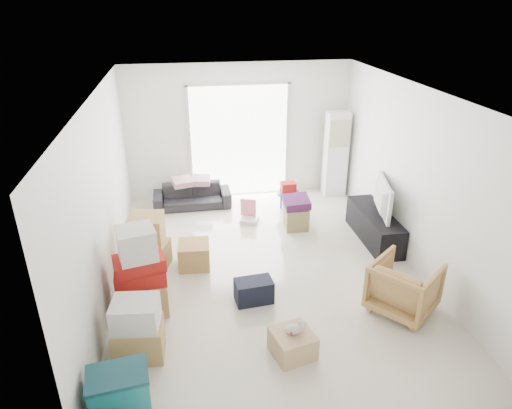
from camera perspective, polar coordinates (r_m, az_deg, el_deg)
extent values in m
cube|color=beige|center=(7.19, 1.26, -8.83)|extent=(4.50, 6.00, 0.24)
cube|color=white|center=(6.07, 1.52, 14.94)|extent=(4.50, 6.00, 0.24)
cube|color=white|center=(9.41, -2.25, 9.31)|extent=(4.50, 0.24, 2.70)
cube|color=white|center=(3.90, 10.37, -15.78)|extent=(4.50, 0.24, 2.70)
cube|color=white|center=(6.50, -19.61, 0.58)|extent=(0.24, 6.00, 2.70)
cube|color=white|center=(7.29, 20.02, 3.12)|extent=(0.24, 6.00, 2.70)
cube|color=white|center=(9.33, -2.11, 7.90)|extent=(2.00, 0.01, 2.30)
cube|color=silver|center=(9.25, -8.31, 7.51)|extent=(0.06, 0.04, 2.30)
cube|color=silver|center=(9.49, 3.95, 8.16)|extent=(0.06, 0.04, 2.30)
cube|color=silver|center=(9.05, -2.22, 14.86)|extent=(2.10, 0.04, 0.06)
cube|color=white|center=(9.55, 9.94, 6.21)|extent=(0.45, 0.30, 1.75)
cube|color=black|center=(8.06, 14.57, -2.64)|extent=(0.46, 1.52, 0.51)
imported|color=black|center=(7.92, 14.81, -0.58)|extent=(0.80, 1.11, 0.13)
imported|color=#29292E|center=(9.10, -8.01, 1.49)|extent=(1.51, 0.45, 0.59)
cube|color=#BC8998|center=(8.98, -9.23, 3.55)|extent=(0.46, 0.40, 0.12)
cube|color=#BC8998|center=(9.01, -6.93, 3.75)|extent=(0.39, 0.33, 0.12)
imported|color=tan|center=(6.37, 18.06, -9.50)|extent=(1.05, 1.06, 0.80)
cube|color=#126265|center=(4.84, -16.75, -21.18)|extent=(0.59, 0.45, 0.31)
cube|color=#0C333D|center=(4.72, -17.02, -19.71)|extent=(0.62, 0.47, 0.04)
cube|color=#AE864E|center=(5.69, -14.41, -16.08)|extent=(0.58, 0.49, 0.42)
cube|color=white|center=(5.45, -14.83, -13.08)|extent=(0.56, 0.47, 0.33)
cube|color=#AE864E|center=(6.36, -13.93, -10.96)|extent=(0.68, 0.68, 0.43)
cube|color=red|center=(6.19, -14.23, -8.59)|extent=(0.68, 0.48, 0.20)
cube|color=red|center=(6.09, -14.41, -7.13)|extent=(0.71, 0.54, 0.17)
cube|color=white|center=(5.95, -14.70, -4.73)|extent=(0.54, 0.53, 0.41)
cube|color=#AE864E|center=(7.26, -13.23, -6.14)|extent=(0.70, 0.64, 0.42)
cube|color=#AE864E|center=(7.05, -13.57, -3.11)|extent=(0.56, 0.56, 0.45)
cube|color=#AE864E|center=(7.16, -7.74, -6.23)|extent=(0.50, 0.50, 0.39)
cube|color=black|center=(6.36, -0.27, -10.74)|extent=(0.54, 0.35, 0.33)
cube|color=#969157|center=(8.24, 5.00, -1.65)|extent=(0.42, 0.42, 0.40)
cube|color=#4A1D4A|center=(8.12, 5.07, 0.07)|extent=(0.46, 0.46, 0.14)
cylinder|color=#0C3CB8|center=(8.84, 4.03, 1.43)|extent=(0.45, 0.45, 0.04)
cylinder|color=#0C3CB8|center=(9.04, 4.52, 0.64)|extent=(0.04, 0.04, 0.34)
cylinder|color=#0C3CB8|center=(8.99, 3.14, 0.55)|extent=(0.04, 0.04, 0.34)
cylinder|color=#0C3CB8|center=(8.79, 3.45, -0.04)|extent=(0.04, 0.04, 0.34)
cylinder|color=#0C3CB8|center=(8.84, 4.86, 0.06)|extent=(0.04, 0.04, 0.34)
cube|color=red|center=(8.79, 4.05, 2.15)|extent=(0.28, 0.22, 0.20)
cube|color=silver|center=(8.48, -0.85, -1.97)|extent=(0.39, 0.37, 0.08)
cube|color=pink|center=(8.49, -0.97, -0.37)|extent=(0.28, 0.15, 0.34)
cube|color=tan|center=(5.58, 4.59, -16.92)|extent=(0.55, 0.55, 0.30)
ellipsoid|color=#B2ADA8|center=(5.45, 4.67, -15.30)|extent=(0.20, 0.14, 0.11)
cube|color=#A82039|center=(5.44, 4.67, -15.27)|extent=(0.17, 0.15, 0.03)
sphere|color=#B2ADA8|center=(5.48, 5.83, -14.71)|extent=(0.11, 0.11, 0.11)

